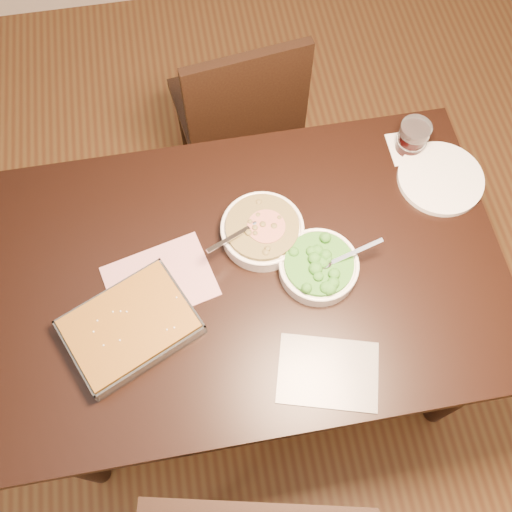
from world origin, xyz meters
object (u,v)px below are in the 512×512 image
(wine_tumbler, at_px, (413,137))
(dinner_plate, at_px, (440,178))
(stew_bowl, at_px, (262,230))
(chair_far, at_px, (239,114))
(broccoli_bowl, at_px, (319,266))
(table, at_px, (252,283))
(baking_dish, at_px, (130,327))

(wine_tumbler, height_order, dinner_plate, wine_tumbler)
(stew_bowl, xyz_separation_m, chair_far, (0.03, 0.64, -0.28))
(wine_tumbler, distance_m, dinner_plate, 0.15)
(chair_far, bearing_deg, broccoli_bowl, 89.30)
(table, xyz_separation_m, chair_far, (0.08, 0.74, -0.15))
(wine_tumbler, bearing_deg, chair_far, 138.10)
(table, relative_size, broccoli_bowl, 5.65)
(wine_tumbler, xyz_separation_m, dinner_plate, (0.06, -0.13, -0.05))
(stew_bowl, relative_size, dinner_plate, 0.95)
(broccoli_bowl, bearing_deg, dinner_plate, 28.06)
(table, distance_m, broccoli_bowl, 0.22)
(baking_dish, xyz_separation_m, dinner_plate, (0.94, 0.31, -0.02))
(wine_tumbler, relative_size, chair_far, 0.11)
(stew_bowl, relative_size, chair_far, 0.27)
(dinner_plate, relative_size, chair_far, 0.28)
(baking_dish, relative_size, dinner_plate, 1.53)
(baking_dish, bearing_deg, stew_bowl, 4.93)
(broccoli_bowl, relative_size, wine_tumbler, 2.44)
(stew_bowl, height_order, broccoli_bowl, stew_bowl)
(wine_tumbler, relative_size, dinner_plate, 0.40)
(table, relative_size, wine_tumbler, 13.80)
(wine_tumbler, bearing_deg, stew_bowl, -156.03)
(broccoli_bowl, distance_m, dinner_plate, 0.48)
(stew_bowl, relative_size, baking_dish, 0.62)
(baking_dish, distance_m, wine_tumbler, 0.98)
(broccoli_bowl, height_order, baking_dish, broccoli_bowl)
(stew_bowl, height_order, chair_far, chair_far)
(broccoli_bowl, xyz_separation_m, baking_dish, (-0.52, -0.08, -0.00))
(wine_tumbler, bearing_deg, broccoli_bowl, -135.81)
(table, bearing_deg, dinner_plate, 17.75)
(table, distance_m, dinner_plate, 0.64)
(table, height_order, broccoli_bowl, broccoli_bowl)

